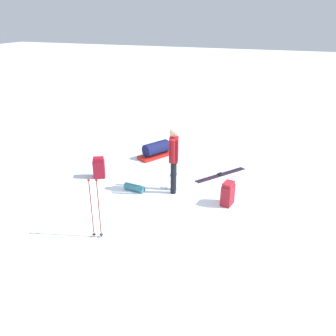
{
  "coord_description": "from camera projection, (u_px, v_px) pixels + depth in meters",
  "views": [
    {
      "loc": [
        -2.85,
        7.52,
        4.23
      ],
      "look_at": [
        0.0,
        0.0,
        0.7
      ],
      "focal_mm": 37.88,
      "sensor_mm": 36.0,
      "label": 1
    }
  ],
  "objects": [
    {
      "name": "gear_sled",
      "position": [
        156.0,
        150.0,
        11.28
      ],
      "size": [
        0.98,
        1.28,
        0.49
      ],
      "color": "red",
      "rests_on": "ground_plane"
    },
    {
      "name": "backpack_bright",
      "position": [
        99.0,
        168.0,
        9.83
      ],
      "size": [
        0.4,
        0.37,
        0.59
      ],
      "color": "maroon",
      "rests_on": "ground_plane"
    },
    {
      "name": "ground_plane",
      "position": [
        168.0,
        193.0,
        9.07
      ],
      "size": [
        80.0,
        80.0,
        0.0
      ],
      "primitive_type": "plane",
      "color": "white"
    },
    {
      "name": "ski_pair_far",
      "position": [
        221.0,
        175.0,
        10.06
      ],
      "size": [
        1.16,
        1.5,
        0.05
      ],
      "color": "black",
      "rests_on": "ground_plane"
    },
    {
      "name": "ski_poles_planted_near",
      "position": [
        95.0,
        206.0,
        7.0
      ],
      "size": [
        0.21,
        0.11,
        1.33
      ],
      "color": "maroon",
      "rests_on": "ground_plane"
    },
    {
      "name": "sleeping_mat_rolled",
      "position": [
        134.0,
        188.0,
        9.15
      ],
      "size": [
        0.57,
        0.25,
        0.18
      ],
      "primitive_type": "cylinder",
      "rotation": [
        0.0,
        1.57,
        3.02
      ],
      "color": "teal",
      "rests_on": "ground_plane"
    },
    {
      "name": "skier_standing",
      "position": [
        174.0,
        157.0,
        8.78
      ],
      "size": [
        0.31,
        0.55,
        1.7
      ],
      "color": "black",
      "rests_on": "ground_plane"
    },
    {
      "name": "backpack_large_dark",
      "position": [
        228.0,
        194.0,
        8.42
      ],
      "size": [
        0.29,
        0.39,
        0.58
      ],
      "color": "maroon",
      "rests_on": "ground_plane"
    },
    {
      "name": "ski_pair_near",
      "position": [
        174.0,
        175.0,
        10.03
      ],
      "size": [
        0.22,
        1.79,
        0.05
      ],
      "color": "silver",
      "rests_on": "ground_plane"
    }
  ]
}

